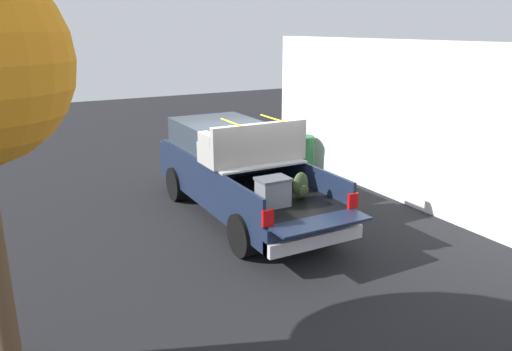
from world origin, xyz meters
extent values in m
plane|color=black|center=(0.00, 0.00, 0.00)|extent=(40.00, 40.00, 0.00)
cube|color=#162138|center=(0.00, 0.00, 0.62)|extent=(5.50, 1.92, 0.47)
cube|color=black|center=(-1.20, 0.00, 0.87)|extent=(2.80, 1.80, 0.04)
cube|color=#162138|center=(-1.20, 0.93, 1.10)|extent=(2.80, 0.06, 0.50)
cube|color=#162138|center=(-1.20, -0.93, 1.10)|extent=(2.80, 0.06, 0.50)
cube|color=#162138|center=(0.17, 0.00, 1.10)|extent=(0.06, 1.80, 0.50)
cube|color=#162138|center=(-2.88, 0.00, 0.87)|extent=(0.55, 1.80, 0.04)
cube|color=#B2B2B7|center=(-0.43, 0.00, 1.37)|extent=(1.25, 1.92, 0.04)
cube|color=#162138|center=(1.35, 0.00, 1.10)|extent=(2.30, 1.92, 0.50)
cube|color=#2D3842|center=(1.25, 0.00, 1.65)|extent=(1.94, 1.76, 0.59)
cube|color=#162138|center=(2.70, 0.00, 1.04)|extent=(0.40, 1.82, 0.38)
cube|color=#B2B2B7|center=(-2.72, 0.00, 0.50)|extent=(0.24, 1.92, 0.24)
cube|color=red|center=(-2.62, 0.88, 1.03)|extent=(0.06, 0.20, 0.28)
cube|color=red|center=(-2.62, -0.88, 1.03)|extent=(0.06, 0.20, 0.28)
cylinder|color=black|center=(1.75, 0.88, 0.40)|extent=(0.81, 0.30, 0.81)
cylinder|color=black|center=(1.75, -0.88, 0.40)|extent=(0.81, 0.30, 0.81)
cylinder|color=black|center=(-1.75, 0.88, 0.40)|extent=(0.81, 0.30, 0.81)
cylinder|color=black|center=(-1.75, -0.88, 0.40)|extent=(0.81, 0.30, 0.81)
cube|color=slate|center=(-1.82, 0.31, 1.13)|extent=(0.40, 0.55, 0.48)
cube|color=#505359|center=(-1.82, 0.31, 1.40)|extent=(0.44, 0.59, 0.05)
ellipsoid|color=#384728|center=(-1.60, -0.01, 1.12)|extent=(0.20, 0.34, 0.47)
ellipsoid|color=#384728|center=(-1.71, -0.01, 1.05)|extent=(0.09, 0.24, 0.21)
ellipsoid|color=#384728|center=(-1.72, -0.35, 1.15)|extent=(0.20, 0.32, 0.52)
ellipsoid|color=#384728|center=(-1.83, -0.35, 1.07)|extent=(0.09, 0.23, 0.23)
cube|color=#9E9993|center=(-0.43, 0.00, 1.60)|extent=(0.84, 2.09, 0.42)
cube|color=#9E9993|center=(-0.76, 0.00, 2.01)|extent=(0.16, 2.09, 0.40)
cube|color=#9E9993|center=(-0.38, 0.94, 1.92)|extent=(0.60, 0.20, 0.22)
cube|color=#9E9993|center=(-0.38, -0.94, 1.92)|extent=(0.60, 0.20, 0.22)
cube|color=yellow|center=(-0.43, 0.47, 2.22)|extent=(0.94, 0.03, 0.02)
cube|color=yellow|center=(-0.43, -0.47, 2.22)|extent=(0.94, 0.03, 0.02)
cube|color=white|center=(-0.73, -3.91, 1.87)|extent=(10.46, 0.36, 3.75)
cylinder|color=#1E592D|center=(2.58, -3.31, 0.45)|extent=(0.56, 0.56, 0.90)
cylinder|color=#1E592D|center=(2.58, -3.31, 0.94)|extent=(0.60, 0.60, 0.08)
camera|label=1|loc=(-9.18, 4.67, 4.02)|focal=34.94mm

